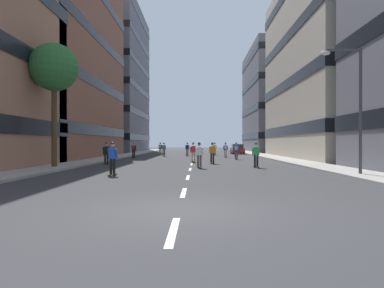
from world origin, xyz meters
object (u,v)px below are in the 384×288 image
Objects in this scene: streetlamp_right at (353,96)px; skater_9 at (256,154)px; parked_car_near at (237,149)px; skater_2 at (226,149)px; skater_5 at (134,149)px; skater_0 at (212,152)px; skater_4 at (199,154)px; skater_11 at (215,148)px; skater_12 at (160,148)px; street_tree_near at (54,68)px; skater_1 at (187,148)px; skater_6 at (236,150)px; skater_3 at (164,148)px; skater_10 at (113,157)px; skater_7 at (106,153)px; skater_8 at (193,151)px.

streetlamp_right is 7.69m from skater_9.
skater_2 reaches higher than parked_car_near.
skater_5 is 1.00× the size of skater_9.
skater_0 is 1.00× the size of skater_4.
skater_12 is (-7.61, 0.15, 0.00)m from skater_11.
skater_12 is (4.43, 24.09, -5.73)m from street_tree_near.
parked_car_near is at bearing 47.24° from skater_1.
skater_1 reaches higher than parked_car_near.
streetlamp_right is at bearing -15.34° from street_tree_near.
skater_6 is at bearing 90.36° from skater_9.
skater_3 is (-10.47, -9.35, 0.32)m from parked_car_near.
skater_3 is at bearing 89.52° from skater_10.
skater_0 is 12.03m from skater_5.
parked_car_near is 2.47× the size of skater_6.
skater_1 is at bearing 51.96° from skater_5.
skater_9 is 1.00× the size of skater_10.
streetlamp_right reaches higher than skater_12.
skater_4 is 3.97m from skater_9.
skater_10 is 1.00× the size of skater_11.
skater_1 is 10.47m from skater_6.
skater_0 is at bearing -69.61° from skater_3.
street_tree_near is at bearing -105.14° from skater_3.
skater_1 is at bearing 94.04° from skater_4.
skater_0 is 16.22m from skater_1.
skater_0 is 1.00× the size of skater_6.
skater_9 is (13.72, 0.90, -5.76)m from street_tree_near.
skater_10 is at bearing -96.97° from skater_1.
skater_5 is 10.39m from skater_12.
skater_3 is 1.00× the size of skater_6.
skater_11 is at bearing -125.75° from parked_car_near.
street_tree_near is at bearing 137.50° from skater_10.
skater_3 is 11.37m from skater_6.
street_tree_near is 4.66× the size of skater_4.
skater_4 is 12.19m from skater_6.
skater_2 and skater_3 have the same top height.
skater_5 is (-5.65, -7.22, 0.00)m from skater_1.
skater_1 and skater_7 have the same top height.
skater_1 and skater_11 have the same top height.
skater_3 and skater_12 have the same top height.
skater_7 and skater_9 have the same top height.
parked_car_near is at bearing 72.54° from skater_10.
skater_6 is at bearing -80.97° from skater_2.
skater_7 is 1.00× the size of skater_10.
street_tree_near is (-15.84, -29.20, 6.04)m from parked_car_near.
skater_4 is 1.00× the size of skater_5.
skater_11 is at bearing 96.88° from skater_2.
skater_11 is 7.61m from skater_12.
skater_4 is at bearing -174.18° from skater_9.
skater_8 and skater_12 have the same top height.
skater_5 is at bearing 130.51° from skater_9.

